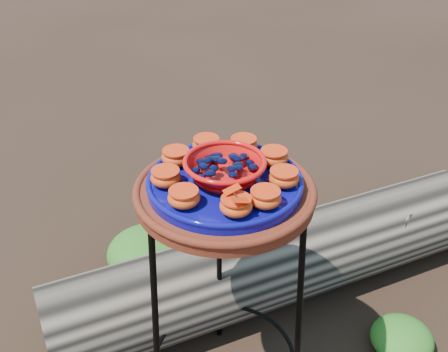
{
  "coord_description": "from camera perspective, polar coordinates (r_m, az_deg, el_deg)",
  "views": [
    {
      "loc": [
        -0.08,
        -1.08,
        1.45
      ],
      "look_at": [
        -0.0,
        0.0,
        0.77
      ],
      "focal_mm": 45.0,
      "sensor_mm": 36.0,
      "label": 1
    }
  ],
  "objects": [
    {
      "name": "orange_half_8",
      "position": [
        1.19,
        -4.1,
        -2.22
      ],
      "size": [
        0.07,
        0.07,
        0.04
      ],
      "primitive_type": "ellipsoid",
      "color": "red",
      "rests_on": "cobalt_plate"
    },
    {
      "name": "orange_half_4",
      "position": [
        1.38,
        2.01,
        3.17
      ],
      "size": [
        0.07,
        0.07,
        0.04
      ],
      "primitive_type": "ellipsoid",
      "color": "red",
      "rests_on": "cobalt_plate"
    },
    {
      "name": "foliage_left",
      "position": [
        1.94,
        -11.1,
        -14.15
      ],
      "size": [
        0.26,
        0.26,
        0.13
      ],
      "primitive_type": "ellipsoid",
      "color": "#2D6B1F",
      "rests_on": "ground"
    },
    {
      "name": "orange_half_5",
      "position": [
        1.38,
        -1.8,
        3.18
      ],
      "size": [
        0.07,
        0.07,
        0.04
      ],
      "primitive_type": "ellipsoid",
      "color": "red",
      "rests_on": "cobalt_plate"
    },
    {
      "name": "driftwood_log",
      "position": [
        1.99,
        5.47,
        -8.68
      ],
      "size": [
        1.64,
        0.94,
        0.3
      ],
      "primitive_type": null,
      "rotation": [
        0.0,
        0.0,
        0.35
      ],
      "color": "black",
      "rests_on": "ground"
    },
    {
      "name": "cobalt_plate",
      "position": [
        1.29,
        0.08,
        -0.77
      ],
      "size": [
        0.36,
        0.36,
        0.02
      ],
      "primitive_type": "cylinder",
      "color": "#0F0B63",
      "rests_on": "terracotta_saucer"
    },
    {
      "name": "red_bowl",
      "position": [
        1.27,
        0.08,
        0.61
      ],
      "size": [
        0.18,
        0.18,
        0.05
      ],
      "primitive_type": null,
      "color": "red",
      "rests_on": "cobalt_plate"
    },
    {
      "name": "orange_half_1",
      "position": [
        1.19,
        4.21,
        -2.24
      ],
      "size": [
        0.07,
        0.07,
        0.04
      ],
      "primitive_type": "ellipsoid",
      "color": "red",
      "rests_on": "cobalt_plate"
    },
    {
      "name": "orange_half_0",
      "position": [
        1.16,
        1.23,
        -3.06
      ],
      "size": [
        0.07,
        0.07,
        0.04
      ],
      "primitive_type": "ellipsoid",
      "color": "red",
      "rests_on": "cobalt_plate"
    },
    {
      "name": "orange_half_6",
      "position": [
        1.34,
        -4.9,
        1.94
      ],
      "size": [
        0.07,
        0.07,
        0.04
      ],
      "primitive_type": "ellipsoid",
      "color": "red",
      "rests_on": "cobalt_plate"
    },
    {
      "name": "orange_half_2",
      "position": [
        1.26,
        6.09,
        -0.19
      ],
      "size": [
        0.07,
        0.07,
        0.04
      ],
      "primitive_type": "ellipsoid",
      "color": "red",
      "rests_on": "cobalt_plate"
    },
    {
      "name": "orange_half_3",
      "position": [
        1.34,
        5.08,
        1.91
      ],
      "size": [
        0.07,
        0.07,
        0.04
      ],
      "primitive_type": "ellipsoid",
      "color": "red",
      "rests_on": "cobalt_plate"
    },
    {
      "name": "butterfly",
      "position": [
        1.15,
        1.24,
        -2.01
      ],
      "size": [
        0.09,
        0.07,
        0.01
      ],
      "primitive_type": null,
      "rotation": [
        0.0,
        0.0,
        0.32
      ],
      "color": "red",
      "rests_on": "orange_half_0"
    },
    {
      "name": "terracotta_saucer",
      "position": [
        1.31,
        0.08,
        -1.83
      ],
      "size": [
        0.42,
        0.42,
        0.03
      ],
      "primitive_type": "cylinder",
      "color": "#611509",
      "rests_on": "plant_stand"
    },
    {
      "name": "orange_half_7",
      "position": [
        1.26,
        -5.94,
        -0.15
      ],
      "size": [
        0.07,
        0.07,
        0.04
      ],
      "primitive_type": "ellipsoid",
      "color": "red",
      "rests_on": "cobalt_plate"
    },
    {
      "name": "foliage_right",
      "position": [
        1.96,
        17.64,
        -15.39
      ],
      "size": [
        0.2,
        0.2,
        0.1
      ],
      "primitive_type": "ellipsoid",
      "color": "#2D6B1F",
      "rests_on": "ground"
    },
    {
      "name": "plant_stand",
      "position": [
        1.54,
        0.07,
        -13.15
      ],
      "size": [
        0.44,
        0.44,
        0.7
      ],
      "primitive_type": null,
      "color": "black",
      "rests_on": "ground"
    },
    {
      "name": "foliage_back",
      "position": [
        2.15,
        -7.75,
        -7.59
      ],
      "size": [
        0.31,
        0.31,
        0.15
      ],
      "primitive_type": "ellipsoid",
      "color": "#2D6B1F",
      "rests_on": "ground"
    },
    {
      "name": "glass_gems",
      "position": [
        1.25,
        0.08,
        2.04
      ],
      "size": [
        0.14,
        0.14,
        0.02
      ],
      "primitive_type": null,
      "color": "black",
      "rests_on": "red_bowl"
    }
  ]
}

